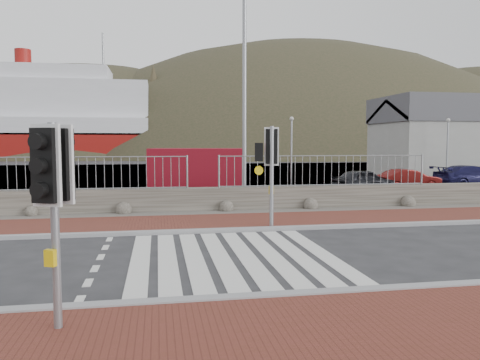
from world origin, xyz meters
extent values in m
plane|color=#28282B|center=(0.00, 0.00, 0.00)|extent=(220.00, 220.00, 0.00)
cube|color=brown|center=(0.00, -5.00, 0.04)|extent=(40.00, 4.00, 0.08)
cube|color=brown|center=(0.00, 4.50, 0.04)|extent=(40.00, 3.00, 0.08)
cube|color=gray|center=(0.00, -3.00, 0.05)|extent=(40.00, 0.25, 0.12)
cube|color=gray|center=(0.00, 3.00, 0.05)|extent=(40.00, 0.25, 0.12)
cube|color=silver|center=(-2.10, 0.00, 0.01)|extent=(0.42, 5.60, 0.01)
cube|color=silver|center=(-1.50, 0.00, 0.01)|extent=(0.42, 5.60, 0.01)
cube|color=silver|center=(-0.90, 0.00, 0.01)|extent=(0.42, 5.60, 0.01)
cube|color=silver|center=(-0.30, 0.00, 0.01)|extent=(0.42, 5.60, 0.01)
cube|color=silver|center=(0.30, 0.00, 0.01)|extent=(0.42, 5.60, 0.01)
cube|color=silver|center=(0.90, 0.00, 0.01)|extent=(0.42, 5.60, 0.01)
cube|color=silver|center=(1.50, 0.00, 0.01)|extent=(0.42, 5.60, 0.01)
cube|color=silver|center=(2.10, 0.00, 0.01)|extent=(0.42, 5.60, 0.01)
cube|color=#59544C|center=(0.00, 6.50, 0.03)|extent=(40.00, 1.50, 0.06)
cube|color=#4B473E|center=(0.00, 7.30, 0.45)|extent=(40.00, 0.60, 0.90)
cylinder|color=gray|center=(-4.80, 7.15, 2.10)|extent=(8.40, 0.04, 0.04)
cylinder|color=gray|center=(-0.60, 7.15, 1.50)|extent=(0.07, 0.07, 1.20)
cylinder|color=gray|center=(4.80, 7.15, 2.10)|extent=(8.40, 0.04, 0.04)
cylinder|color=gray|center=(0.60, 7.15, 1.50)|extent=(0.07, 0.07, 1.20)
cylinder|color=gray|center=(9.00, 7.15, 1.50)|extent=(0.07, 0.07, 1.20)
cube|color=#4C4C4F|center=(0.00, 27.90, 0.00)|extent=(120.00, 40.00, 0.50)
cube|color=#3F4C54|center=(0.00, 62.90, 0.00)|extent=(220.00, 50.00, 0.05)
cube|color=silver|center=(-18.00, 67.90, 9.00)|extent=(30.00, 12.00, 6.00)
cube|color=silver|center=(-18.00, 67.90, 13.00)|extent=(18.00, 10.00, 2.50)
cylinder|color=maroon|center=(-22.00, 67.90, 15.50)|extent=(2.40, 2.40, 3.00)
cylinder|color=gray|center=(-10.00, 67.90, 17.00)|extent=(0.30, 0.30, 6.00)
cube|color=#9E9E99|center=(20.00, 19.90, 2.00)|extent=(12.00, 6.00, 4.00)
cube|color=#4C4C51|center=(20.00, 19.90, 4.90)|extent=(12.20, 6.20, 1.80)
ellipsoid|color=#2A2E1C|center=(-15.00, 87.90, -20.00)|extent=(106.40, 68.40, 76.00)
ellipsoid|color=#2A2E1C|center=(30.00, 87.90, -26.00)|extent=(140.00, 90.00, 100.00)
cylinder|color=gray|center=(-3.06, -3.82, 1.44)|extent=(0.11, 0.11, 2.89)
cube|color=#DFB80D|center=(-3.06, -3.82, 1.08)|extent=(0.17, 0.13, 0.23)
cube|color=black|center=(-3.06, -3.82, 2.32)|extent=(0.48, 0.39, 1.08)
sphere|color=#0CE53F|center=(-3.06, -3.82, 2.01)|extent=(0.15, 0.15, 0.15)
cylinder|color=gray|center=(1.71, 3.32, 1.56)|extent=(0.12, 0.12, 3.11)
cube|color=#DFB80D|center=(1.71, 3.32, 1.17)|extent=(0.17, 0.12, 0.24)
cube|color=black|center=(1.71, 3.32, 2.50)|extent=(0.49, 0.34, 1.17)
sphere|color=#0CE53F|center=(1.71, 3.32, 2.17)|extent=(0.17, 0.17, 0.17)
cube|color=black|center=(1.33, 3.39, 2.33)|extent=(0.27, 0.22, 0.56)
cylinder|color=gray|center=(1.76, 8.10, 4.55)|extent=(0.16, 0.16, 9.09)
cube|color=maroon|center=(0.63, 17.01, 1.14)|extent=(5.86, 3.46, 2.28)
imported|color=black|center=(8.99, 12.59, 0.61)|extent=(3.88, 2.46, 1.23)
imported|color=#520D0B|center=(11.89, 13.20, 0.58)|extent=(3.57, 1.37, 1.16)
imported|color=#14123A|center=(16.10, 13.72, 0.66)|extent=(4.70, 2.31, 1.31)
camera|label=1|loc=(-1.69, -10.41, 2.62)|focal=35.00mm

